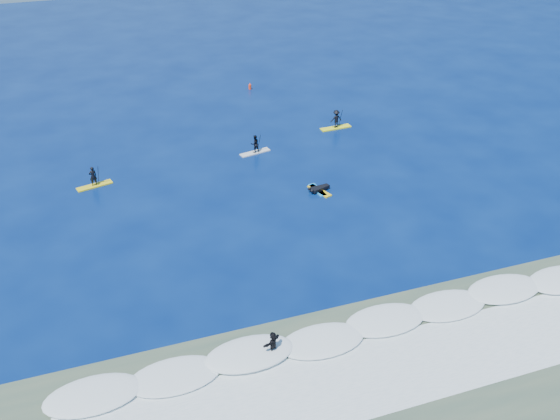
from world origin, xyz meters
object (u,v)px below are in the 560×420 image
object	(u,v)px
prone_paddler_near	(320,190)
prone_paddler_far	(318,189)
wave_surfer	(273,344)
marker_buoy	(250,86)
sup_paddler_center	(255,146)
sup_paddler_right	(336,120)
sup_paddler_left	(94,179)

from	to	relation	value
prone_paddler_near	prone_paddler_far	bearing A→B (deg)	10.78
prone_paddler_near	prone_paddler_far	size ratio (longest dim) A/B	1.08
wave_surfer	marker_buoy	world-z (taller)	wave_surfer
sup_paddler_center	marker_buoy	world-z (taller)	sup_paddler_center
sup_paddler_right	prone_paddler_far	size ratio (longest dim) A/B	1.40
sup_paddler_center	sup_paddler_right	world-z (taller)	sup_paddler_right
prone_paddler_near	prone_paddler_far	xyz separation A→B (m)	(-0.10, 0.18, -0.01)
sup_paddler_center	sup_paddler_right	bearing A→B (deg)	4.18
sup_paddler_center	marker_buoy	bearing A→B (deg)	62.44
prone_paddler_far	marker_buoy	world-z (taller)	marker_buoy
sup_paddler_left	sup_paddler_right	world-z (taller)	sup_paddler_right
prone_paddler_far	sup_paddler_left	bearing A→B (deg)	62.34
prone_paddler_near	marker_buoy	bearing A→B (deg)	-22.16
prone_paddler_near	wave_surfer	bearing A→B (deg)	131.21
sup_paddler_center	prone_paddler_near	world-z (taller)	sup_paddler_center
sup_paddler_left	sup_paddler_center	world-z (taller)	sup_paddler_left
sup_paddler_left	prone_paddler_far	size ratio (longest dim) A/B	1.33
prone_paddler_near	sup_paddler_left	bearing A→B (deg)	49.48
sup_paddler_left	prone_paddler_far	xyz separation A→B (m)	(16.18, -6.35, -0.46)
prone_paddler_far	marker_buoy	xyz separation A→B (m)	(1.52, 23.08, 0.18)
prone_paddler_near	sup_paddler_right	bearing A→B (deg)	-47.98
prone_paddler_near	sup_paddler_center	bearing A→B (deg)	-0.21
sup_paddler_left	wave_surfer	xyz separation A→B (m)	(7.29, -22.05, 0.20)
sup_paddler_left	marker_buoy	world-z (taller)	sup_paddler_left
sup_paddler_center	prone_paddler_far	xyz separation A→B (m)	(2.60, -7.90, -0.56)
sup_paddler_left	wave_surfer	world-z (taller)	sup_paddler_left
sup_paddler_center	prone_paddler_near	size ratio (longest dim) A/B	1.21
sup_paddler_left	sup_paddler_center	size ratio (longest dim) A/B	1.02
prone_paddler_far	prone_paddler_near	bearing A→B (deg)	-156.78
prone_paddler_far	marker_buoy	bearing A→B (deg)	-10.01
sup_paddler_right	wave_surfer	size ratio (longest dim) A/B	1.53
prone_paddler_near	wave_surfer	distance (m)	17.95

